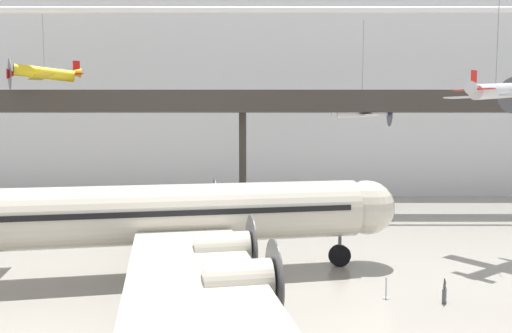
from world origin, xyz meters
The scene contains 10 objects.
ground_plane centered at (0.00, 0.00, 0.00)m, with size 260.00×260.00×0.00m, color gray.
hangar_back_wall centered at (0.00, 35.78, 11.46)m, with size 140.00×3.00×22.92m.
mezzanine_walkway centered at (0.00, 23.38, 9.78)m, with size 110.00×3.20×11.50m.
ceiling_truss_beam centered at (0.00, 21.87, 18.49)m, with size 120.00×0.60×0.60m.
airliner_silver_main centered at (-3.67, 4.06, 3.46)m, with size 27.17×31.27×9.82m.
suspended_plane_yellow_lowwing centered at (-17.68, 21.95, 12.96)m, with size 6.48×7.16×6.79m.
suspended_plane_white_twin centered at (11.27, 23.89, 9.51)m, with size 5.69×6.98×9.85m.
suspended_plane_silver_racer centered at (15.97, 7.58, 10.48)m, with size 5.68×6.11×8.95m.
stanchion_barrier centered at (7.66, 0.53, 0.33)m, with size 0.36×0.36×1.08m.
info_sign_pedestal centered at (10.29, -0.07, 0.46)m, with size 0.40×0.71×1.24m.
Camera 1 is at (1.28, -23.24, 8.64)m, focal length 35.00 mm.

